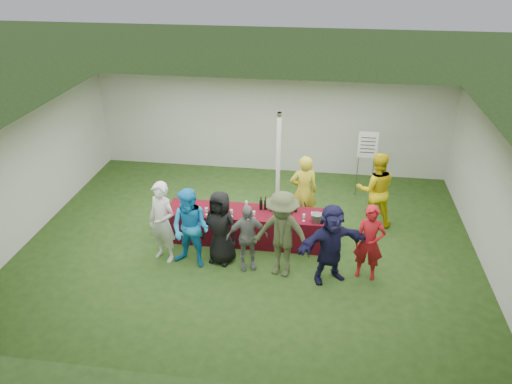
# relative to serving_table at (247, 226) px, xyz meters

# --- Properties ---
(ground) EXTENTS (60.00, 60.00, 0.00)m
(ground) POSITION_rel_serving_table_xyz_m (0.06, -0.08, -0.38)
(ground) COLOR #284719
(ground) RESTS_ON ground
(tent) EXTENTS (10.00, 10.00, 10.00)m
(tent) POSITION_rel_serving_table_xyz_m (0.56, 1.12, 0.98)
(tent) COLOR white
(tent) RESTS_ON ground
(serving_table) EXTENTS (3.60, 0.80, 0.75)m
(serving_table) POSITION_rel_serving_table_xyz_m (0.00, 0.00, 0.00)
(serving_table) COLOR #5C0C20
(serving_table) RESTS_ON ground
(wine_bottles) EXTENTS (0.84, 0.12, 0.32)m
(wine_bottles) POSITION_rel_serving_table_xyz_m (0.67, 0.14, 0.50)
(wine_bottles) COLOR black
(wine_bottles) RESTS_ON serving_table
(wine_glasses) EXTENTS (2.67, 0.13, 0.16)m
(wine_glasses) POSITION_rel_serving_table_xyz_m (-0.41, -0.26, 0.49)
(wine_glasses) COLOR silver
(wine_glasses) RESTS_ON serving_table
(water_bottle) EXTENTS (0.07, 0.07, 0.23)m
(water_bottle) POSITION_rel_serving_table_xyz_m (-0.03, 0.08, 0.48)
(water_bottle) COLOR silver
(water_bottle) RESTS_ON serving_table
(bar_towel) EXTENTS (0.25, 0.18, 0.03)m
(bar_towel) POSITION_rel_serving_table_xyz_m (1.54, 0.05, 0.39)
(bar_towel) COLOR white
(bar_towel) RESTS_ON serving_table
(dump_bucket) EXTENTS (0.24, 0.24, 0.18)m
(dump_bucket) POSITION_rel_serving_table_xyz_m (1.54, -0.22, 0.46)
(dump_bucket) COLOR slate
(dump_bucket) RESTS_ON serving_table
(wine_list_sign) EXTENTS (0.50, 0.03, 1.80)m
(wine_list_sign) POSITION_rel_serving_table_xyz_m (2.71, 2.62, 0.94)
(wine_list_sign) COLOR slate
(wine_list_sign) RESTS_ON ground
(staff_pourer) EXTENTS (0.73, 0.55, 1.80)m
(staff_pourer) POSITION_rel_serving_table_xyz_m (1.20, 0.85, 0.52)
(staff_pourer) COLOR gold
(staff_pourer) RESTS_ON ground
(staff_back) EXTENTS (0.97, 0.79, 1.86)m
(staff_back) POSITION_rel_serving_table_xyz_m (2.85, 1.13, 0.55)
(staff_back) COLOR gold
(staff_back) RESTS_ON ground
(customer_0) EXTENTS (0.77, 0.65, 1.80)m
(customer_0) POSITION_rel_serving_table_xyz_m (-1.63, -0.96, 0.52)
(customer_0) COLOR silver
(customer_0) RESTS_ON ground
(customer_1) EXTENTS (0.99, 0.86, 1.75)m
(customer_1) POSITION_rel_serving_table_xyz_m (-1.00, -1.09, 0.50)
(customer_1) COLOR #1991DD
(customer_1) RESTS_ON ground
(customer_2) EXTENTS (0.91, 0.72, 1.63)m
(customer_2) POSITION_rel_serving_table_xyz_m (-0.42, -0.87, 0.44)
(customer_2) COLOR black
(customer_2) RESTS_ON ground
(customer_3) EXTENTS (0.92, 0.59, 1.46)m
(customer_3) POSITION_rel_serving_table_xyz_m (0.16, -1.02, 0.36)
(customer_3) COLOR slate
(customer_3) RESTS_ON ground
(customer_4) EXTENTS (1.34, 0.98, 1.87)m
(customer_4) POSITION_rel_serving_table_xyz_m (0.88, -1.14, 0.56)
(customer_4) COLOR #434B2C
(customer_4) RESTS_ON ground
(customer_5) EXTENTS (1.61, 1.17, 1.69)m
(customer_5) POSITION_rel_serving_table_xyz_m (1.85, -1.20, 0.47)
(customer_5) COLOR #19173E
(customer_5) RESTS_ON ground
(customer_6) EXTENTS (0.65, 0.49, 1.62)m
(customer_6) POSITION_rel_serving_table_xyz_m (2.61, -1.00, 0.43)
(customer_6) COLOR maroon
(customer_6) RESTS_ON ground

